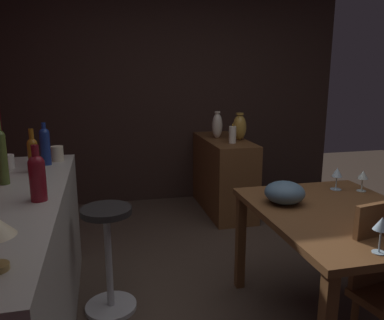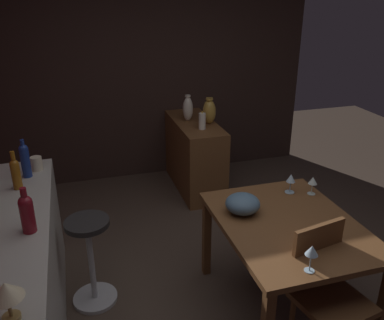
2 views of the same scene
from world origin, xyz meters
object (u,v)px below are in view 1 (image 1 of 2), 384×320
fruit_bowl (285,192)px  vase_ceramic_ivory (217,125)px  bar_stool (109,257)px  vase_brass (240,127)px  wine_glass_center (337,173)px  wine_bottle_ruby (37,175)px  wine_bottle_cobalt (45,145)px  cup_cream (57,154)px  dining_table (340,226)px  wine_glass_right (382,225)px  sideboard_cabinet (224,175)px  pillar_candle_tall (232,135)px  wine_bottle_olive (1,155)px  cup_white (8,162)px  wine_bottle_amber (33,153)px  wine_glass_left (363,176)px

fruit_bowl → vase_ceramic_ivory: vase_ceramic_ivory is taller
bar_stool → vase_brass: (1.53, -1.44, 0.58)m
wine_glass_center → wine_bottle_ruby: bearing=98.3°
wine_bottle_ruby → vase_brass: wine_bottle_ruby is taller
wine_bottle_cobalt → cup_cream: size_ratio=2.41×
dining_table → cup_cream: bearing=57.9°
wine_bottle_ruby → wine_glass_right: bearing=-112.5°
fruit_bowl → vase_ceramic_ivory: bearing=-4.7°
sideboard_cabinet → pillar_candle_tall: pillar_candle_tall is taller
wine_bottle_olive → cup_cream: 0.62m
sideboard_cabinet → wine_glass_center: 1.79m
fruit_bowl → wine_glass_center: bearing=-69.7°
wine_glass_center → cup_white: 2.24m
dining_table → wine_bottle_amber: wine_bottle_amber is taller
wine_glass_right → wine_glass_center: wine_glass_right is taller
wine_glass_left → vase_brass: 1.71m
sideboard_cabinet → cup_white: 2.36m
wine_bottle_ruby → vase_brass: (1.88, -1.77, -0.07)m
wine_bottle_ruby → wine_bottle_cobalt: (0.81, 0.06, 0.01)m
fruit_bowl → wine_bottle_olive: 1.69m
pillar_candle_tall → vase_brass: bearing=-40.7°
fruit_bowl → wine_bottle_ruby: wine_bottle_ruby is taller
wine_bottle_amber → wine_bottle_cobalt: size_ratio=0.95×
vase_brass → wine_bottle_amber: bearing=123.8°
cup_cream → wine_bottle_cobalt: bearing=149.5°
fruit_bowl → wine_bottle_amber: bearing=71.0°
bar_stool → fruit_bowl: bearing=-103.3°
wine_glass_center → vase_ceramic_ivory: bearing=10.1°
vase_ceramic_ivory → cup_white: bearing=124.8°
wine_glass_right → fruit_bowl: size_ratio=0.69×
dining_table → wine_bottle_amber: bearing=67.3°
wine_bottle_cobalt → vase_brass: 2.12m
cup_cream → vase_brass: 2.01m
wine_bottle_amber → cup_white: (0.14, 0.18, -0.08)m
fruit_bowl → wine_bottle_cobalt: 1.65m
bar_stool → wine_glass_left: (-0.15, -1.71, 0.47)m
vase_ceramic_ivory → pillar_candle_tall: bearing=-168.9°
dining_table → wine_bottle_ruby: bearing=85.7°
wine_glass_right → cup_cream: cup_cream is taller
sideboard_cabinet → wine_glass_left: wine_glass_left is taller
fruit_bowl → wine_bottle_amber: (0.52, 1.52, 0.22)m
wine_bottle_amber → pillar_candle_tall: size_ratio=1.42×
wine_glass_center → wine_bottle_olive: (0.08, 2.13, 0.22)m
dining_table → wine_glass_left: 0.53m
wine_bottle_cobalt → wine_glass_center: bearing=-105.4°
bar_stool → fruit_bowl: (-0.26, -1.08, 0.43)m
wine_bottle_amber → wine_glass_center: bearing=-99.8°
fruit_bowl → wine_bottle_ruby: bearing=93.9°
wine_glass_left → fruit_bowl: size_ratio=0.58×
fruit_bowl → wine_bottle_olive: bearing=81.0°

